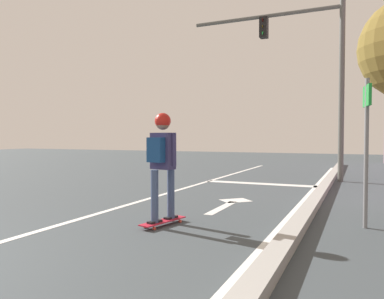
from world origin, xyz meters
TOP-DOWN VIEW (x-y plane):
  - lane_line_center at (0.38, 6.00)m, footprint 0.12×20.00m
  - lane_line_curbside at (3.41, 6.00)m, footprint 0.12×20.00m
  - stop_bar at (1.97, 9.46)m, footprint 3.18×0.40m
  - lane_arrow_stem at (2.13, 5.69)m, footprint 0.16×1.40m
  - lane_arrow_head at (2.13, 6.54)m, footprint 0.71×0.71m
  - curb_strip at (3.66, 6.00)m, footprint 0.24×24.00m
  - skateboard at (1.80, 4.04)m, footprint 0.38×0.86m
  - skater at (1.80, 4.02)m, footprint 0.44×0.60m
  - traffic_signal_mast at (2.94, 10.96)m, footprint 4.69×0.34m
  - street_sign_post at (4.53, 5.09)m, footprint 0.11×0.44m

SIDE VIEW (x-z plane):
  - lane_line_center at x=0.38m, z-range 0.00..0.01m
  - lane_line_curbside at x=3.41m, z-range 0.00..0.01m
  - stop_bar at x=1.97m, z-range 0.00..0.01m
  - lane_arrow_stem at x=2.13m, z-range 0.00..0.01m
  - lane_arrow_head at x=2.13m, z-range 0.00..0.01m
  - skateboard at x=1.80m, z-range 0.02..0.10m
  - curb_strip at x=3.66m, z-range 0.00..0.14m
  - skater at x=1.80m, z-range 0.27..1.87m
  - street_sign_post at x=4.53m, z-range 0.33..2.48m
  - traffic_signal_mast at x=2.94m, z-range 0.97..6.47m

